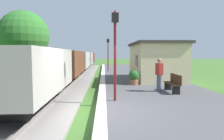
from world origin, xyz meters
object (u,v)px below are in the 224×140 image
person_waiting (159,73)px  lamp_post_far (108,48)px  potted_planter (134,77)px  lamp_post_near (115,38)px  station_hut (155,61)px  tree_trackside_far (24,35)px  bench_near_hut (173,83)px  bench_down_platform (140,69)px  freight_train (76,62)px

person_waiting → lamp_post_far: lamp_post_far is taller
potted_planter → lamp_post_near: lamp_post_near is taller
station_hut → potted_planter: 3.45m
tree_trackside_far → bench_near_hut: bearing=-36.5°
person_waiting → potted_planter: size_ratio=1.87×
tree_trackside_far → lamp_post_near: bearing=-52.1°
bench_near_hut → lamp_post_near: (-3.05, -1.72, 2.08)m
station_hut → lamp_post_far: bearing=116.2°
bench_near_hut → lamp_post_far: (-3.05, 12.17, 2.08)m
lamp_post_near → lamp_post_far: (0.00, 13.89, 0.00)m
bench_down_platform → lamp_post_far: bearing=139.2°
freight_train → tree_trackside_far: size_ratio=5.56×
bench_near_hut → person_waiting: size_ratio=0.88×
station_hut → bench_down_platform: (-0.40, 4.38, -0.93)m
freight_train → tree_trackside_far: bearing=-141.1°
tree_trackside_far → station_hut: bearing=-13.0°
bench_near_hut → bench_down_platform: 9.53m
bench_down_platform → lamp_post_near: bearing=-105.2°
station_hut → bench_near_hut: size_ratio=3.87×
person_waiting → lamp_post_near: (-2.37, -1.92, 1.62)m
tree_trackside_far → bench_down_platform: bearing=10.4°
station_hut → bench_down_platform: size_ratio=3.87×
lamp_post_near → lamp_post_far: size_ratio=1.00×
lamp_post_near → tree_trackside_far: tree_trackside_far is taller
station_hut → lamp_post_far: (-3.45, 7.01, 1.15)m
person_waiting → bench_down_platform: bearing=-110.0°
potted_planter → tree_trackside_far: tree_trackside_far is taller
bench_near_hut → station_hut: bearing=85.6°
bench_near_hut → tree_trackside_far: size_ratio=0.26×
potted_planter → tree_trackside_far: 10.54m
station_hut → person_waiting: 5.09m
bench_down_platform → person_waiting: size_ratio=0.88×
station_hut → lamp_post_near: 7.78m
potted_planter → tree_trackside_far: size_ratio=0.16×
bench_near_hut → person_waiting: person_waiting is taller
bench_down_platform → potted_planter: 7.19m
lamp_post_near → bench_down_platform: bearing=74.8°
bench_near_hut → lamp_post_far: size_ratio=0.41×
potted_planter → station_hut: bearing=52.3°
bench_down_platform → person_waiting: bearing=-94.2°
bench_down_platform → lamp_post_near: (-3.05, -11.25, 2.08)m
potted_planter → lamp_post_near: bearing=-108.5°
freight_train → bench_near_hut: 12.59m
station_hut → potted_planter: size_ratio=6.33×
freight_train → lamp_post_near: (3.35, -12.54, 1.41)m
lamp_post_near → lamp_post_far: same height
lamp_post_far → freight_train: bearing=-158.1°
bench_near_hut → tree_trackside_far: bearing=143.5°
tree_trackside_far → freight_train: bearing=38.9°
freight_train → lamp_post_near: bearing=-75.0°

